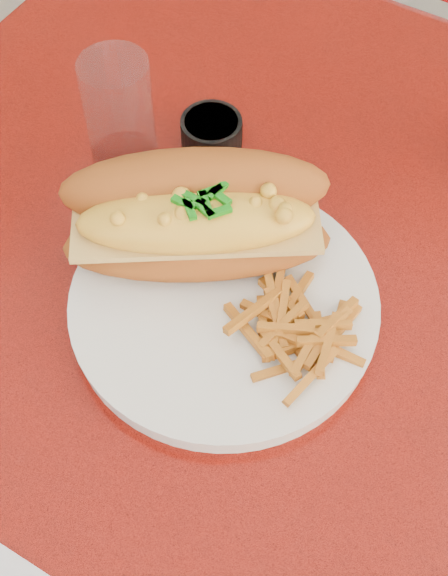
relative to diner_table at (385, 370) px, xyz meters
The scene contains 8 objects.
ground 0.61m from the diner_table, ahead, with size 8.00×8.00×0.00m, color beige.
diner_table is the anchor object (origin of this frame).
dinner_plate 0.25m from the diner_table, 141.25° to the right, with size 0.31×0.31×0.02m.
mac_hoagie 0.31m from the diner_table, 158.90° to the right, with size 0.27×0.23×0.11m.
fries_pile 0.24m from the diner_table, 121.36° to the right, with size 0.10×0.09×0.03m, color orange, non-canonical shape.
fork 0.22m from the diner_table, 130.49° to the right, with size 0.09×0.12×0.00m.
sauce_cup_left 0.32m from the diner_table, 166.14° to the left, with size 0.08×0.08×0.03m.
water_tumbler 0.40m from the diner_table, behind, with size 0.07×0.07×0.12m, color #C0DFF7.
Camera 1 is at (0.06, -0.45, 1.40)m, focal length 50.00 mm.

